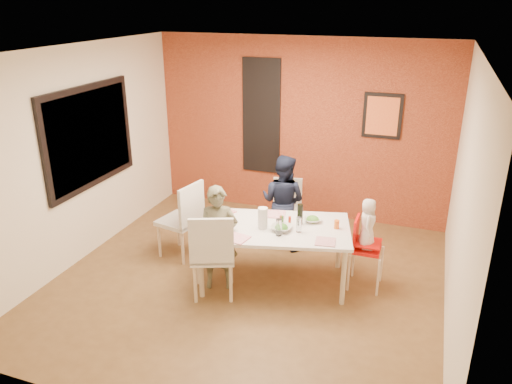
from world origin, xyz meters
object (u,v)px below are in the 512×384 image
(high_chair, at_px, (364,246))
(child_far, at_px, (283,201))
(dining_table, at_px, (274,232))
(chair_near, at_px, (212,252))
(paper_towel_roll, at_px, (263,218))
(chair_far, at_px, (287,206))
(chair_left, at_px, (185,216))
(child_near, at_px, (219,238))
(toddler, at_px, (368,224))
(wine_bottle, at_px, (300,214))

(high_chair, distance_m, child_far, 1.37)
(dining_table, height_order, chair_near, chair_near)
(dining_table, height_order, paper_towel_roll, paper_towel_roll)
(chair_far, height_order, chair_left, chair_left)
(chair_left, distance_m, child_near, 0.87)
(child_near, distance_m, toddler, 1.71)
(chair_near, bearing_deg, toddler, -173.84)
(dining_table, relative_size, chair_far, 2.23)
(chair_left, bearing_deg, wine_bottle, 100.27)
(child_near, bearing_deg, chair_far, 53.95)
(chair_near, relative_size, child_far, 0.80)
(dining_table, bearing_deg, chair_far, 99.25)
(chair_far, xyz_separation_m, wine_bottle, (0.45, -1.00, 0.37))
(high_chair, height_order, child_near, child_near)
(chair_near, bearing_deg, wine_bottle, -159.10)
(chair_left, xyz_separation_m, child_near, (0.70, -0.51, 0.05))
(child_near, distance_m, child_far, 1.31)
(chair_near, relative_size, paper_towel_roll, 4.18)
(chair_left, bearing_deg, toddler, 103.00)
(chair_near, distance_m, child_far, 1.54)
(chair_near, height_order, child_far, child_far)
(chair_far, relative_size, child_far, 0.67)
(dining_table, height_order, chair_left, chair_left)
(chair_left, xyz_separation_m, wine_bottle, (1.53, -0.03, 0.28))
(child_far, height_order, paper_towel_roll, child_far)
(chair_left, relative_size, toddler, 1.71)
(high_chair, xyz_separation_m, child_near, (-1.58, -0.58, 0.11))
(child_near, height_order, wine_bottle, child_near)
(high_chair, distance_m, child_near, 1.68)
(dining_table, xyz_separation_m, child_far, (-0.18, 0.94, -0.01))
(toddler, relative_size, paper_towel_roll, 2.41)
(child_far, bearing_deg, chair_near, 85.18)
(wine_bottle, bearing_deg, child_far, 119.56)
(wine_bottle, relative_size, paper_towel_roll, 1.00)
(chair_far, bearing_deg, paper_towel_roll, -97.31)
(chair_far, xyz_separation_m, child_far, (0.01, -0.24, 0.17))
(toddler, bearing_deg, child_near, 103.74)
(chair_near, height_order, wine_bottle, chair_near)
(child_near, bearing_deg, child_far, 50.79)
(toddler, distance_m, paper_towel_roll, 1.19)
(chair_far, relative_size, toddler, 1.44)
(chair_far, xyz_separation_m, toddler, (1.22, -0.91, 0.33))
(chair_near, distance_m, high_chair, 1.75)
(paper_towel_roll, bearing_deg, toddler, 16.73)
(paper_towel_roll, bearing_deg, chair_left, 166.53)
(chair_far, distance_m, wine_bottle, 1.16)
(chair_left, bearing_deg, child_far, 135.36)
(chair_far, xyz_separation_m, paper_towel_roll, (0.08, -1.25, 0.37))
(chair_near, distance_m, chair_left, 1.06)
(chair_left, distance_m, toddler, 2.32)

